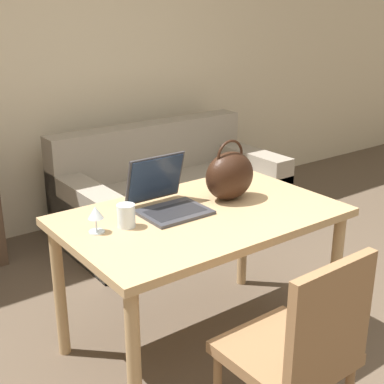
{
  "coord_description": "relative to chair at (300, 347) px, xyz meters",
  "views": [
    {
      "loc": [
        -1.38,
        -1.23,
        1.74
      ],
      "look_at": [
        0.05,
        0.7,
        0.88
      ],
      "focal_mm": 50.0,
      "sensor_mm": 36.0,
      "label": 1
    }
  ],
  "objects": [
    {
      "name": "wall_back",
      "position": [
        0.04,
        2.8,
        0.85
      ],
      "size": [
        10.0,
        0.06,
        2.7
      ],
      "color": "beige",
      "rests_on": "ground_plane"
    },
    {
      "name": "dining_table",
      "position": [
        0.14,
        0.8,
        0.17
      ],
      "size": [
        1.35,
        0.85,
        0.76
      ],
      "color": "tan",
      "rests_on": "ground_plane"
    },
    {
      "name": "chair",
      "position": [
        0.0,
        0.0,
        0.0
      ],
      "size": [
        0.45,
        0.45,
        0.9
      ],
      "rotation": [
        0.0,
        0.0,
        0.01
      ],
      "color": "olive",
      "rests_on": "ground_plane"
    },
    {
      "name": "couch",
      "position": [
        0.88,
        2.15,
        -0.22
      ],
      "size": [
        1.72,
        0.89,
        0.82
      ],
      "color": "gray",
      "rests_on": "ground_plane"
    },
    {
      "name": "laptop",
      "position": [
        0.03,
        0.95,
        0.32
      ],
      "size": [
        0.32,
        0.34,
        0.26
      ],
      "color": "#38383D",
      "rests_on": "dining_table"
    },
    {
      "name": "drinking_glass",
      "position": [
        -0.24,
        0.87,
        0.31
      ],
      "size": [
        0.08,
        0.08,
        0.11
      ],
      "color": "silver",
      "rests_on": "dining_table"
    },
    {
      "name": "wine_glass",
      "position": [
        -0.38,
        0.9,
        0.34
      ],
      "size": [
        0.07,
        0.07,
        0.12
      ],
      "color": "silver",
      "rests_on": "dining_table"
    },
    {
      "name": "handbag",
      "position": [
        0.38,
        0.87,
        0.39
      ],
      "size": [
        0.28,
        0.19,
        0.32
      ],
      "color": "black",
      "rests_on": "dining_table"
    }
  ]
}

